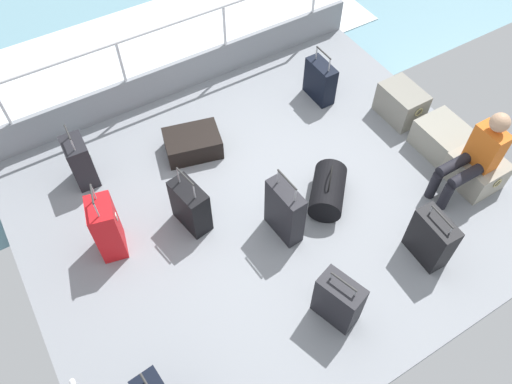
{
  "coord_description": "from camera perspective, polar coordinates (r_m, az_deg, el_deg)",
  "views": [
    {
      "loc": [
        2.69,
        -1.79,
        4.49
      ],
      "look_at": [
        -0.03,
        -0.14,
        0.25
      ],
      "focal_mm": 35.02,
      "sensor_mm": 36.0,
      "label": 1
    }
  ],
  "objects": [
    {
      "name": "gunwale_port",
      "position": [
        6.71,
        -8.72,
        12.98
      ],
      "size": [
        0.06,
        5.2,
        0.45
      ],
      "primitive_type": "cube",
      "color": "gray",
      "rests_on": "ground_plane"
    },
    {
      "name": "suitcase_4",
      "position": [
        5.19,
        -7.5,
        -1.6
      ],
      "size": [
        0.46,
        0.29,
        0.78
      ],
      "color": "black",
      "rests_on": "ground_plane"
    },
    {
      "name": "cargo_crate_1",
      "position": [
        6.3,
        20.52,
        5.78
      ],
      "size": [
        0.62,
        0.49,
        0.35
      ],
      "color": "gray",
      "rests_on": "ground_plane"
    },
    {
      "name": "ground_plane",
      "position": [
        5.56,
        1.41,
        -1.34
      ],
      "size": [
        4.4,
        5.2,
        0.06
      ],
      "primitive_type": "cube",
      "color": "gray"
    },
    {
      "name": "duffel_bag",
      "position": [
        5.45,
        8.21,
        0.17
      ],
      "size": [
        0.69,
        0.68,
        0.52
      ],
      "color": "black",
      "rests_on": "ground_plane"
    },
    {
      "name": "suitcase_6",
      "position": [
        6.55,
        7.32,
        12.46
      ],
      "size": [
        0.45,
        0.2,
        0.71
      ],
      "color": "black",
      "rests_on": "ground_plane"
    },
    {
      "name": "suitcase_7",
      "position": [
        5.82,
        -19.43,
        3.27
      ],
      "size": [
        0.36,
        0.25,
        0.78
      ],
      "color": "black",
      "rests_on": "ground_plane"
    },
    {
      "name": "cargo_crate_0",
      "position": [
        6.53,
        16.24,
        9.72
      ],
      "size": [
        0.59,
        0.39,
        0.41
      ],
      "color": "gray",
      "rests_on": "ground_plane"
    },
    {
      "name": "suitcase_3",
      "position": [
        5.22,
        19.37,
        -5.02
      ],
      "size": [
        0.45,
        0.24,
        0.68
      ],
      "color": "black",
      "rests_on": "ground_plane"
    },
    {
      "name": "cargo_crate_2",
      "position": [
        6.09,
        23.81,
        2.27
      ],
      "size": [
        0.58,
        0.48,
        0.36
      ],
      "color": "#9E9989",
      "rests_on": "ground_plane"
    },
    {
      "name": "passenger_seated",
      "position": [
        5.72,
        23.83,
        3.89
      ],
      "size": [
        0.34,
        0.66,
        1.06
      ],
      "color": "orange",
      "rests_on": "ground_plane"
    },
    {
      "name": "suitcase_8",
      "position": [
        5.95,
        -7.23,
        5.53
      ],
      "size": [
        0.6,
        0.73,
        0.27
      ],
      "color": "black",
      "rests_on": "ground_plane"
    },
    {
      "name": "sea_wake",
      "position": [
        8.13,
        -12.78,
        15.3
      ],
      "size": [
        12.0,
        12.0,
        0.01
      ],
      "color": "#6B99A8",
      "rests_on": "ground_plane"
    },
    {
      "name": "railing_port",
      "position": [
        6.37,
        -9.35,
        16.79
      ],
      "size": [
        0.04,
        4.2,
        1.02
      ],
      "color": "silver",
      "rests_on": "ground_plane"
    },
    {
      "name": "suitcase_1",
      "position": [
        5.12,
        -16.67,
        -3.96
      ],
      "size": [
        0.4,
        0.32,
        0.93
      ],
      "color": "red",
      "rests_on": "ground_plane"
    },
    {
      "name": "suitcase_2",
      "position": [
        4.69,
        9.37,
        -12.1
      ],
      "size": [
        0.47,
        0.35,
        0.66
      ],
      "color": "black",
      "rests_on": "ground_plane"
    },
    {
      "name": "suitcase_5",
      "position": [
        5.05,
        3.29,
        -2.21
      ],
      "size": [
        0.46,
        0.21,
        0.87
      ],
      "color": "black",
      "rests_on": "ground_plane"
    }
  ]
}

